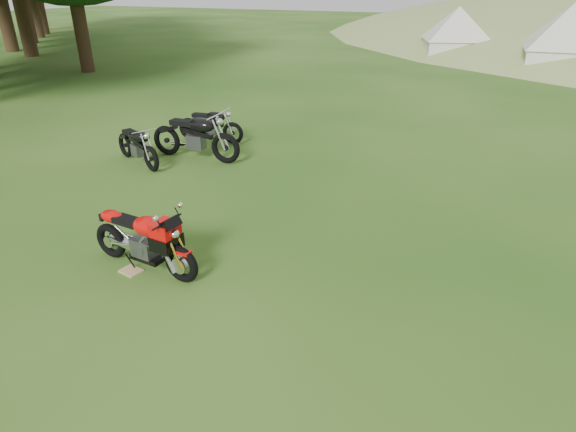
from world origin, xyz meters
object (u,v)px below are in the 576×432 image
at_px(vintage_moto_c, 210,124).
at_px(sport_motorcycle, 142,235).
at_px(vintage_moto_a, 137,144).
at_px(tent_mid, 568,38).
at_px(vintage_moto_d, 195,135).
at_px(plywood_board, 131,271).
at_px(tent_left, 457,31).

bearing_deg(vintage_moto_c, sport_motorcycle, -71.25).
relative_size(vintage_moto_a, tent_mid, 0.53).
height_order(sport_motorcycle, vintage_moto_d, vintage_moto_d).
distance_m(plywood_board, vintage_moto_d, 4.62).
distance_m(vintage_moto_a, vintage_moto_c, 2.08).
bearing_deg(sport_motorcycle, vintage_moto_c, 118.81).
relative_size(plywood_board, vintage_moto_a, 0.16).
distance_m(plywood_board, tent_left, 23.01).
height_order(tent_left, tent_mid, tent_mid).
bearing_deg(tent_left, vintage_moto_a, -118.42).
xyz_separation_m(vintage_moto_c, tent_mid, (8.31, 15.07, 0.93)).
xyz_separation_m(vintage_moto_a, tent_mid, (8.84, 17.08, 0.93)).
distance_m(plywood_board, vintage_moto_a, 4.42).
xyz_separation_m(vintage_moto_d, tent_mid, (7.90, 16.30, 0.82)).
distance_m(sport_motorcycle, plywood_board, 0.54).
relative_size(vintage_moto_a, vintage_moto_c, 1.01).
relative_size(sport_motorcycle, tent_mid, 0.54).
relative_size(vintage_moto_a, tent_left, 0.58).
relative_size(vintage_moto_d, tent_mid, 0.66).
height_order(sport_motorcycle, vintage_moto_a, sport_motorcycle).
bearing_deg(tent_left, vintage_moto_c, -118.04).
height_order(plywood_board, vintage_moto_d, vintage_moto_d).
height_order(sport_motorcycle, tent_left, tent_left).
bearing_deg(vintage_moto_a, tent_mid, 86.41).
height_order(plywood_board, tent_left, tent_left).
height_order(vintage_moto_a, vintage_moto_d, vintage_moto_d).
bearing_deg(vintage_moto_c, tent_mid, 55.95).
bearing_deg(vintage_moto_d, vintage_moto_a, -142.51).
bearing_deg(vintage_moto_d, tent_left, 78.40).
xyz_separation_m(plywood_board, vintage_moto_d, (-1.80, 4.22, 0.54)).
relative_size(sport_motorcycle, vintage_moto_d, 0.82).
distance_m(vintage_moto_a, vintage_moto_d, 1.22).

